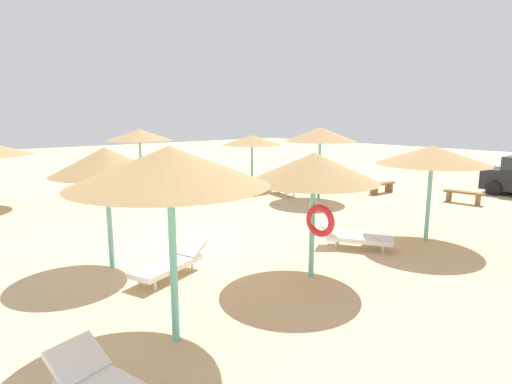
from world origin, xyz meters
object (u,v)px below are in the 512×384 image
(parasol_1, at_px, (139,135))
(bench_0, at_px, (382,186))
(parasol_9, at_px, (320,135))
(lounger_0, at_px, (171,262))
(parasol_3, at_px, (252,140))
(parasol_0, at_px, (105,162))
(parasol_4, at_px, (170,167))
(lounger_1, at_px, (173,191))
(lounger_2, at_px, (355,237))
(parasol_2, at_px, (432,155))
(lounger_3, at_px, (281,187))
(bench_1, at_px, (463,195))
(parasol_8, at_px, (314,168))

(parasol_1, bearing_deg, bench_0, 49.81)
(parasol_9, height_order, lounger_0, parasol_9)
(parasol_3, distance_m, lounger_0, 11.62)
(lounger_0, bearing_deg, parasol_3, 131.26)
(parasol_0, distance_m, lounger_0, 2.70)
(parasol_4, height_order, parasol_9, parasol_4)
(parasol_0, relative_size, lounger_1, 1.48)
(lounger_2, bearing_deg, parasol_4, -80.65)
(parasol_3, bearing_deg, bench_0, 36.14)
(parasol_2, bearing_deg, lounger_3, 167.59)
(lounger_3, bearing_deg, parasol_2, -12.41)
(bench_0, xyz_separation_m, bench_1, (3.38, 0.62, 0.00))
(parasol_8, bearing_deg, bench_0, 115.04)
(lounger_3, xyz_separation_m, bench_1, (6.18, 4.35, 0.02))
(parasol_0, relative_size, parasol_1, 0.96)
(parasol_9, xyz_separation_m, lounger_3, (-1.82, -0.50, -2.41))
(parasol_9, bearing_deg, lounger_2, -40.51)
(parasol_3, distance_m, parasol_4, 14.02)
(lounger_3, relative_size, bench_1, 1.27)
(parasol_2, height_order, parasol_9, parasol_9)
(parasol_1, distance_m, bench_0, 11.23)
(parasol_0, xyz_separation_m, lounger_2, (2.82, 5.50, -2.18))
(parasol_0, distance_m, parasol_3, 11.24)
(parasol_8, bearing_deg, lounger_2, 103.92)
(lounger_2, bearing_deg, parasol_1, -175.45)
(parasol_1, xyz_separation_m, bench_0, (7.09, 8.39, -2.31))
(parasol_0, xyz_separation_m, parasol_9, (-2.19, 9.79, 0.24))
(parasol_8, bearing_deg, parasol_3, 146.80)
(lounger_0, bearing_deg, lounger_3, 122.40)
(parasol_4, distance_m, parasol_9, 11.87)
(parasol_0, bearing_deg, bench_1, 80.95)
(lounger_0, relative_size, lounger_1, 1.05)
(parasol_2, relative_size, parasol_8, 1.09)
(parasol_0, bearing_deg, lounger_1, 140.81)
(lounger_0, bearing_deg, bench_0, 101.97)
(parasol_4, relative_size, parasol_9, 1.01)
(parasol_0, height_order, bench_0, parasol_0)
(parasol_9, distance_m, lounger_1, 6.66)
(parasol_1, height_order, bench_1, parasol_1)
(parasol_0, height_order, parasol_8, parasol_0)
(parasol_8, bearing_deg, lounger_0, -130.92)
(parasol_8, relative_size, lounger_3, 1.42)
(parasol_9, distance_m, lounger_0, 9.98)
(parasol_3, xyz_separation_m, bench_1, (8.33, 4.24, -1.99))
(parasol_8, bearing_deg, parasol_0, -137.46)
(bench_0, bearing_deg, parasol_4, -69.60)
(parasol_2, bearing_deg, lounger_1, -165.86)
(parasol_9, distance_m, bench_1, 6.29)
(parasol_4, xyz_separation_m, bench_0, (-5.01, 13.47, -2.42))
(lounger_0, distance_m, bench_1, 12.87)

